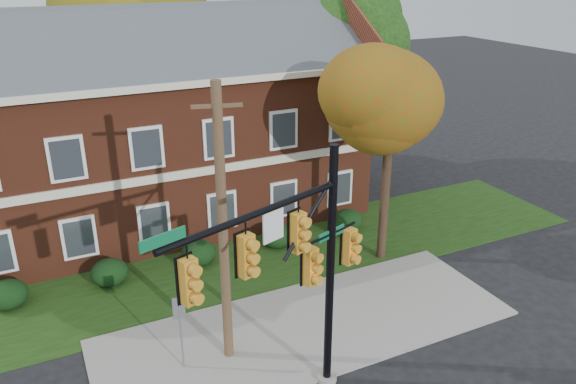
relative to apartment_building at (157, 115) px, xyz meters
name	(u,v)px	position (x,y,z in m)	size (l,w,h in m)	color
ground	(322,345)	(2.00, -11.95, -4.99)	(120.00, 120.00, 0.00)	black
sidewalk	(308,327)	(2.00, -10.95, -4.95)	(14.00, 5.00, 0.08)	gray
grass_strip	(251,261)	(2.00, -5.95, -4.97)	(30.00, 6.00, 0.04)	#193811
apartment_building	(157,115)	(0.00, 0.00, 0.00)	(18.80, 8.80, 9.74)	maroon
hedge_far_left	(8,295)	(-7.00, -5.25, -4.46)	(1.40, 1.26, 1.05)	black
hedge_left	(109,272)	(-3.50, -5.25, -4.46)	(1.40, 1.26, 1.05)	black
hedge_center	(199,253)	(0.00, -5.25, -4.46)	(1.40, 1.26, 1.05)	black
hedge_right	(277,236)	(3.50, -5.25, -4.46)	(1.40, 1.26, 1.05)	black
hedge_far_right	(347,221)	(7.00, -5.25, -4.46)	(1.40, 1.26, 1.05)	black
tree_near_right	(399,100)	(7.22, -8.09, 1.68)	(4.50, 4.25, 8.58)	black
tree_right_rear	(363,29)	(11.31, 0.86, 3.13)	(6.30, 5.95, 10.62)	black
tree_far_rear	(141,12)	(1.34, 7.84, 3.86)	(6.84, 6.46, 11.52)	black
traffic_signal	(296,261)	(0.08, -13.87, -0.47)	(6.23, 2.25, 7.27)	gray
utility_pole	(223,230)	(-0.89, -11.18, -0.60)	(1.33, 0.43, 8.64)	brown
sign_post	(180,322)	(-2.32, -11.13, -3.29)	(0.36, 0.13, 2.50)	slate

